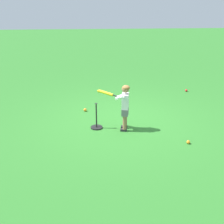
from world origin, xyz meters
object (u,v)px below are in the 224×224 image
(child_batter, at_px, (124,103))
(play_ball_far_right, at_px, (186,90))
(play_ball_near_batter, at_px, (98,91))
(batting_tee, at_px, (97,124))
(play_ball_far_left, at_px, (188,142))
(play_ball_center_lawn, at_px, (85,110))

(child_batter, xyz_separation_m, play_ball_far_right, (2.70, -2.33, -0.61))
(child_batter, relative_size, play_ball_far_right, 13.61)
(play_ball_near_batter, xyz_separation_m, batting_tee, (-2.72, 0.12, 0.06))
(play_ball_near_batter, height_order, play_ball_far_right, play_ball_near_batter)
(child_batter, height_order, play_ball_far_left, child_batter)
(child_batter, bearing_deg, play_ball_center_lawn, 37.22)
(play_ball_far_right, bearing_deg, child_batter, 139.26)
(child_batter, distance_m, play_ball_center_lawn, 1.63)
(play_ball_far_left, xyz_separation_m, play_ball_center_lawn, (2.02, 2.21, 0.00))
(play_ball_near_batter, bearing_deg, play_ball_far_left, -153.61)
(child_batter, distance_m, play_ball_far_left, 1.65)
(play_ball_center_lawn, height_order, batting_tee, batting_tee)
(play_ball_far_right, bearing_deg, play_ball_near_batter, 87.31)
(play_ball_center_lawn, xyz_separation_m, batting_tee, (-1.09, -0.29, 0.06))
(batting_tee, bearing_deg, child_batter, -100.59)
(play_ball_far_left, bearing_deg, batting_tee, 64.28)
(play_ball_far_left, distance_m, play_ball_far_right, 3.66)
(child_batter, xyz_separation_m, play_ball_far_left, (-0.81, -1.30, -0.61))
(play_ball_near_batter, bearing_deg, batting_tee, 177.53)
(play_ball_center_lawn, bearing_deg, play_ball_far_left, -132.32)
(child_batter, relative_size, batting_tee, 1.74)
(play_ball_near_batter, relative_size, play_ball_center_lawn, 0.98)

